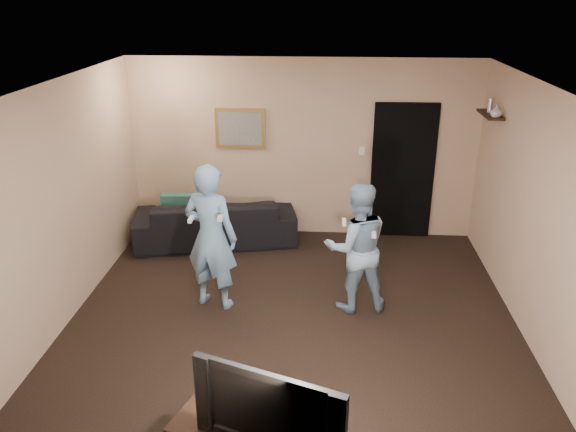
# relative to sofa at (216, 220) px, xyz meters

# --- Properties ---
(ground) EXTENTS (5.00, 5.00, 0.00)m
(ground) POSITION_rel_sofa_xyz_m (1.24, -2.05, -0.33)
(ground) COLOR black
(ground) RESTS_ON ground
(ceiling) EXTENTS (5.00, 5.00, 0.04)m
(ceiling) POSITION_rel_sofa_xyz_m (1.24, -2.05, 2.27)
(ceiling) COLOR silver
(ceiling) RESTS_ON wall_back
(wall_back) EXTENTS (5.00, 0.04, 2.60)m
(wall_back) POSITION_rel_sofa_xyz_m (1.24, 0.45, 0.97)
(wall_back) COLOR tan
(wall_back) RESTS_ON ground
(wall_front) EXTENTS (5.00, 0.04, 2.60)m
(wall_front) POSITION_rel_sofa_xyz_m (1.24, -4.55, 0.97)
(wall_front) COLOR tan
(wall_front) RESTS_ON ground
(wall_left) EXTENTS (0.04, 5.00, 2.60)m
(wall_left) POSITION_rel_sofa_xyz_m (-1.26, -2.05, 0.97)
(wall_left) COLOR tan
(wall_left) RESTS_ON ground
(wall_right) EXTENTS (0.04, 5.00, 2.60)m
(wall_right) POSITION_rel_sofa_xyz_m (3.74, -2.05, 0.97)
(wall_right) COLOR tan
(wall_right) RESTS_ON ground
(sofa) EXTENTS (2.42, 1.35, 0.67)m
(sofa) POSITION_rel_sofa_xyz_m (0.00, 0.00, 0.00)
(sofa) COLOR black
(sofa) RESTS_ON ground
(throw_pillow) EXTENTS (0.49, 0.19, 0.48)m
(throw_pillow) POSITION_rel_sofa_xyz_m (-0.53, 0.00, 0.15)
(throw_pillow) COLOR #194B43
(throw_pillow) RESTS_ON sofa
(painting_frame) EXTENTS (0.72, 0.05, 0.57)m
(painting_frame) POSITION_rel_sofa_xyz_m (0.34, 0.42, 1.27)
(painting_frame) COLOR olive
(painting_frame) RESTS_ON wall_back
(painting_canvas) EXTENTS (0.62, 0.01, 0.47)m
(painting_canvas) POSITION_rel_sofa_xyz_m (0.34, 0.39, 1.27)
(painting_canvas) COLOR slate
(painting_canvas) RESTS_ON painting_frame
(doorway) EXTENTS (0.90, 0.06, 2.00)m
(doorway) POSITION_rel_sofa_xyz_m (2.69, 0.42, 0.67)
(doorway) COLOR black
(doorway) RESTS_ON ground
(light_switch) EXTENTS (0.08, 0.02, 0.12)m
(light_switch) POSITION_rel_sofa_xyz_m (2.09, 0.42, 0.97)
(light_switch) COLOR silver
(light_switch) RESTS_ON wall_back
(wall_shelf) EXTENTS (0.20, 0.60, 0.03)m
(wall_shelf) POSITION_rel_sofa_xyz_m (3.63, -0.25, 1.66)
(wall_shelf) COLOR black
(wall_shelf) RESTS_ON wall_right
(shelf_vase) EXTENTS (0.16, 0.16, 0.15)m
(shelf_vase) POSITION_rel_sofa_xyz_m (3.63, -0.48, 1.74)
(shelf_vase) COLOR #B8B8BD
(shelf_vase) RESTS_ON wall_shelf
(shelf_figurine) EXTENTS (0.06, 0.06, 0.18)m
(shelf_figurine) POSITION_rel_sofa_xyz_m (3.63, -0.20, 1.76)
(shelf_figurine) COLOR silver
(shelf_figurine) RESTS_ON wall_shelf
(television) EXTENTS (1.09, 0.51, 0.64)m
(television) POSITION_rel_sofa_xyz_m (1.26, -4.38, 0.51)
(television) COLOR black
(television) RESTS_ON tv_console
(wii_player_left) EXTENTS (0.72, 0.58, 1.72)m
(wii_player_left) POSITION_rel_sofa_xyz_m (0.30, -1.74, 0.53)
(wii_player_left) COLOR #729FC6
(wii_player_left) RESTS_ON ground
(wii_player_right) EXTENTS (0.84, 0.71, 1.53)m
(wii_player_right) POSITION_rel_sofa_xyz_m (1.95, -1.69, 0.43)
(wii_player_right) COLOR #84A4C0
(wii_player_right) RESTS_ON ground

